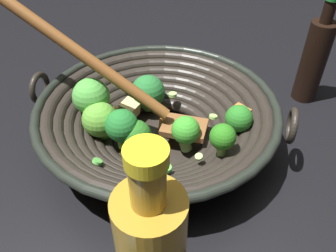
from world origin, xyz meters
The scene contains 3 objects.
ground_plane centered at (0.00, 0.00, 0.00)m, with size 4.00×4.00×0.00m, color black.
wok centered at (0.00, 0.00, 0.06)m, with size 0.44×0.38×0.24m.
soy_sauce_bottle centered at (0.27, 0.15, 0.08)m, with size 0.05×0.05×0.21m.
Camera 1 is at (0.05, -0.43, 0.40)m, focal length 37.30 mm.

